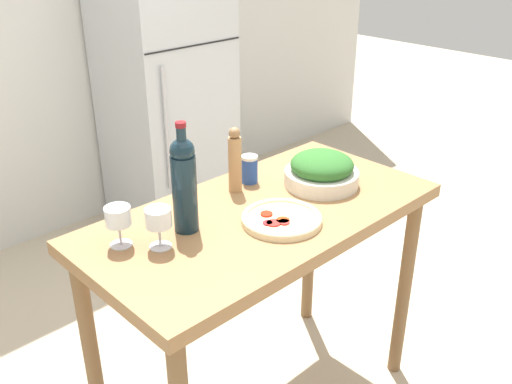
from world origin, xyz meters
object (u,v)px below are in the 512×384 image
object	(u,v)px
pepper_mill	(235,161)
salad_bowl	(322,171)
wine_bottle	(184,182)
wine_glass_near	(158,220)
salt_canister	(250,169)
wine_glass_far	(118,218)
refrigerator	(166,96)
homemade_pizza	(281,219)

from	to	relation	value
pepper_mill	salad_bowl	world-z (taller)	pepper_mill
wine_bottle	pepper_mill	size ratio (longest dim) A/B	1.48
wine_glass_near	salt_canister	size ratio (longest dim) A/B	1.22
wine_glass_far	salt_canister	size ratio (longest dim) A/B	1.22
wine_glass_far	salt_canister	bearing A→B (deg)	5.75
wine_glass_far	pepper_mill	xyz separation A→B (m)	(0.52, 0.05, 0.02)
refrigerator	wine_glass_near	bearing A→B (deg)	-126.11
wine_bottle	wine_glass_near	bearing A→B (deg)	-166.05
salad_bowl	refrigerator	bearing A→B (deg)	74.39
refrigerator	pepper_mill	world-z (taller)	refrigerator
salt_canister	wine_glass_near	bearing A→B (deg)	-163.56
wine_glass_far	pepper_mill	bearing A→B (deg)	4.91
pepper_mill	salad_bowl	xyz separation A→B (m)	(0.27, -0.19, -0.06)
pepper_mill	homemade_pizza	distance (m)	0.32
wine_glass_near	refrigerator	bearing A→B (deg)	53.89
wine_glass_near	homemade_pizza	world-z (taller)	wine_glass_near
homemade_pizza	pepper_mill	bearing A→B (deg)	79.41
wine_glass_near	pepper_mill	size ratio (longest dim) A/B	0.53
wine_glass_far	homemade_pizza	bearing A→B (deg)	-27.83
pepper_mill	wine_glass_near	bearing A→B (deg)	-162.41
wine_bottle	pepper_mill	bearing A→B (deg)	19.03
wine_bottle	wine_glass_near	world-z (taller)	wine_bottle
homemade_pizza	wine_glass_far	bearing A→B (deg)	152.17
wine_bottle	homemade_pizza	bearing A→B (deg)	-35.55
wine_glass_near	salad_bowl	size ratio (longest dim) A/B	0.47
wine_glass_far	salt_canister	world-z (taller)	wine_glass_far
wine_glass_far	salad_bowl	world-z (taller)	same
wine_bottle	homemade_pizza	xyz separation A→B (m)	(0.26, -0.18, -0.16)
refrigerator	salt_canister	distance (m)	1.60
refrigerator	wine_glass_near	world-z (taller)	refrigerator
refrigerator	pepper_mill	size ratio (longest dim) A/B	6.61
salad_bowl	wine_glass_near	bearing A→B (deg)	175.81
homemade_pizza	salt_canister	distance (m)	0.34
refrigerator	salad_bowl	world-z (taller)	refrigerator
salad_bowl	salt_canister	world-z (taller)	salad_bowl
refrigerator	homemade_pizza	distance (m)	1.94
refrigerator	salad_bowl	bearing A→B (deg)	-105.61
refrigerator	wine_glass_far	distance (m)	1.98
pepper_mill	salad_bowl	size ratio (longest dim) A/B	0.88
wine_glass_near	pepper_mill	distance (m)	0.46
refrigerator	pepper_mill	xyz separation A→B (m)	(-0.73, -1.47, 0.22)
wine_glass_near	homemade_pizza	size ratio (longest dim) A/B	0.49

